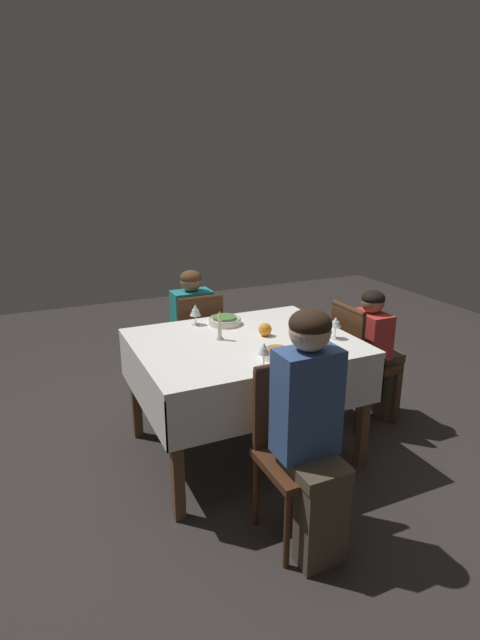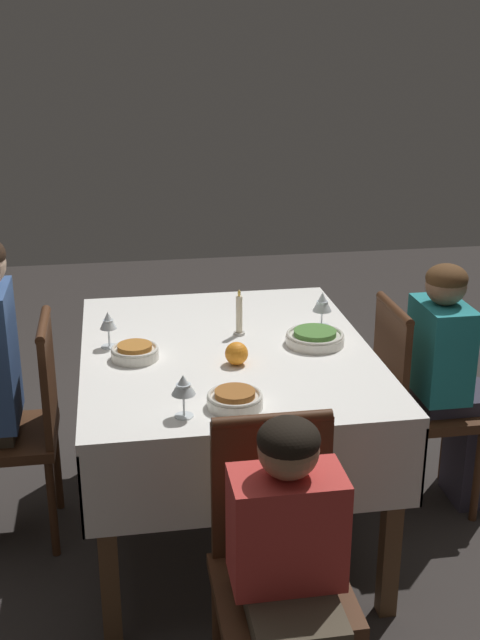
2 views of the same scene
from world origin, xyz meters
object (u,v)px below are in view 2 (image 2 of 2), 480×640
person_child_red (291,583)px  bowl_west (235,399)px  person_child_teal (452,377)px  bowl_north (135,352)px  bowl_south (315,337)px  orange_fruit (237,353)px  chair_west (278,559)px  chair_north (23,421)px  candle_centerpiece (239,317)px  chair_south (414,397)px  wine_glass_north (108,322)px  wine_glass_west (183,386)px  wine_glass_south (322,303)px  dining_table (226,372)px

person_child_red → bowl_west: (0.57, 0.06, 0.26)m
person_child_teal → bowl_north: (-0.09, 1.27, 0.23)m
bowl_south → orange_fruit: (-0.14, 0.32, 0.01)m
chair_west → bowl_west: chair_west is taller
chair_north → candle_centerpiece: 0.92m
chair_south → wine_glass_north: (0.04, 1.20, 0.38)m
person_child_red → wine_glass_west: person_child_red is taller
wine_glass_south → candle_centerpiece: size_ratio=0.78×
chair_west → bowl_north: bearing=112.5°
person_child_red → candle_centerpiece: bearing=87.3°
chair_north → bowl_north: (-0.13, -0.43, 0.31)m
wine_glass_south → candle_centerpiece: bearing=96.3°
person_child_red → candle_centerpiece: 1.24m
chair_west → candle_centerpiece: (1.03, -0.06, 0.35)m
wine_glass_north → wine_glass_south: 0.85m
candle_centerpiece → chair_south: bearing=-97.5°
chair_west → bowl_north: size_ratio=5.22×
bowl_south → candle_centerpiece: size_ratio=1.21×
candle_centerpiece → chair_west: bearing=176.9°
bowl_north → candle_centerpiece: bearing=-66.3°
orange_fruit → bowl_north: bearing=73.1°
bowl_south → candle_centerpiece: (0.15, 0.27, 0.05)m
chair_south → orange_fruit: chair_south is taller
dining_table → chair_west: (-0.90, -0.01, -0.18)m
wine_glass_west → wine_glass_north: bearing=19.8°
wine_glass_north → orange_fruit: size_ratio=1.69×
candle_centerpiece → wine_glass_south: bearing=-83.7°
wine_glass_west → orange_fruit: 0.44m
bowl_north → wine_glass_south: size_ratio=1.20×
person_child_teal → candle_centerpiece: bearing=83.9°
person_child_teal → chair_south: bearing=90.0°
chair_south → chair_west: 1.21m
bowl_west → wine_glass_west: 0.19m
chair_west → wine_glass_west: wine_glass_west is taller
dining_table → person_child_red: bearing=-179.2°
wine_glass_north → wine_glass_west: bearing=-160.2°
chair_south → wine_glass_north: wine_glass_north is taller
chair_south → chair_west: same height
wine_glass_south → wine_glass_west: 0.94m
bowl_north → candle_centerpiece: size_ratio=0.94×
chair_north → bowl_north: size_ratio=5.22×
person_child_red → wine_glass_north: size_ratio=7.04×
person_child_teal → orange_fruit: bearing=102.1°
bowl_south → bowl_north: bearing=92.9°
chair_west → candle_centerpiece: 1.09m
orange_fruit → dining_table: bearing=5.3°
chair_north → bowl_west: bearing=51.8°
orange_fruit → bowl_south: bearing=-66.2°
dining_table → bowl_south: size_ratio=6.00×
wine_glass_north → candle_centerpiece: (0.05, -0.50, -0.03)m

